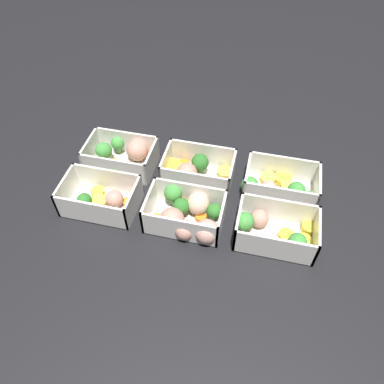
% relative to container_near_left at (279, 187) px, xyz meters
% --- Properties ---
extents(ground_plane, '(4.00, 4.00, 0.00)m').
position_rel_container_near_left_xyz_m(ground_plane, '(0.18, 0.05, -0.02)').
color(ground_plane, black).
extents(container_near_left, '(0.16, 0.10, 0.06)m').
position_rel_container_near_left_xyz_m(container_near_left, '(0.00, 0.00, 0.00)').
color(container_near_left, silver).
rests_on(container_near_left, ground_plane).
extents(container_near_center, '(0.16, 0.10, 0.06)m').
position_rel_container_near_left_xyz_m(container_near_center, '(0.18, -0.01, 0.00)').
color(container_near_center, silver).
rests_on(container_near_center, ground_plane).
extents(container_near_right, '(0.16, 0.12, 0.06)m').
position_rel_container_near_left_xyz_m(container_near_right, '(0.35, -0.01, 0.00)').
color(container_near_right, silver).
rests_on(container_near_right, ground_plane).
extents(container_far_left, '(0.17, 0.10, 0.06)m').
position_rel_container_near_left_xyz_m(container_far_left, '(0.00, 0.11, -0.00)').
color(container_far_left, silver).
rests_on(container_far_left, ground_plane).
extents(container_far_center, '(0.16, 0.13, 0.06)m').
position_rel_container_near_left_xyz_m(container_far_center, '(0.17, 0.12, 0.00)').
color(container_far_center, silver).
rests_on(container_far_center, ground_plane).
extents(container_far_right, '(0.15, 0.10, 0.06)m').
position_rel_container_near_left_xyz_m(container_far_right, '(0.35, 0.12, -0.00)').
color(container_far_right, silver).
rests_on(container_far_right, ground_plane).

